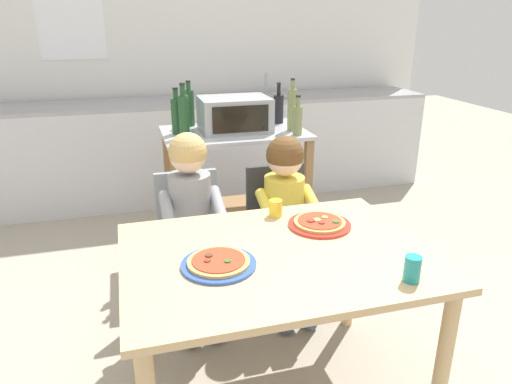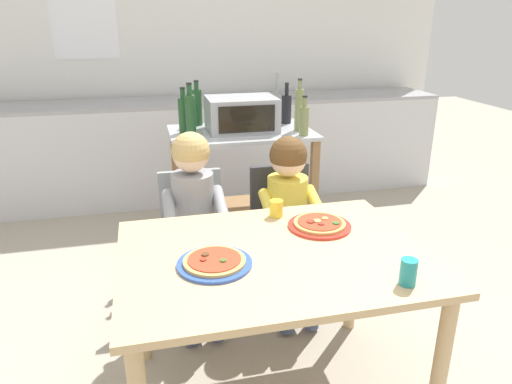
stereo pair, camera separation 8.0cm
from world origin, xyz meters
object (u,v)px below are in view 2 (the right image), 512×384
Objects in this scene: dining_chair_left at (194,234)px; pizza_plate_red_rimmed at (319,224)px; bottle_brown_beer at (184,114)px; drinking_cup_teal at (408,272)px; kitchen_island_cart at (242,173)px; child_in_yellow_shirt at (290,204)px; child_in_grey_shirt at (195,208)px; bottle_dark_olive_oil at (304,120)px; dining_chair_right at (283,227)px; dining_table at (273,274)px; bottle_tall_green_wine at (299,109)px; toaster_oven at (242,114)px; bottle_slim_sauce at (197,106)px; pizza_plate_blue_rimmed at (214,262)px; drinking_cup_yellow at (276,208)px; bottle_squat_spirits at (286,108)px; bottle_clear_vinegar at (190,114)px.

dining_chair_left reaches higher than pizza_plate_red_rimmed.
bottle_brown_beer is at bearing 86.92° from dining_chair_left.
drinking_cup_teal is at bearing -76.08° from pizza_plate_red_rimmed.
kitchen_island_cart is 0.81m from child_in_yellow_shirt.
child_in_grey_shirt is at bearing 138.22° from pizza_plate_red_rimmed.
bottle_dark_olive_oil is at bearing 29.49° from dining_chair_left.
bottle_dark_olive_oil is 0.24× the size of child_in_grey_shirt.
dining_table is at bearing -109.85° from dining_chair_right.
toaster_oven is at bearing 167.04° from bottle_tall_green_wine.
dining_table is 0.69m from child_in_grey_shirt.
dining_chair_left reaches higher than dining_table.
bottle_brown_beer is at bearing -117.72° from bottle_slim_sauce.
bottle_dark_olive_oil reaches higher than pizza_plate_blue_rimmed.
bottle_brown_beer is (-0.11, -0.22, -0.01)m from bottle_slim_sauce.
dining_chair_right reaches higher than dining_table.
bottle_tall_green_wine is 1.22m from pizza_plate_red_rimmed.
toaster_oven is at bearing 62.00° from child_in_grey_shirt.
drinking_cup_yellow is at bearing -49.20° from dining_chair_left.
toaster_oven is 0.87m from dining_chair_right.
drinking_cup_yellow is at bearing -108.78° from bottle_squat_spirits.
child_in_grey_shirt reaches higher than kitchen_island_cart.
drinking_cup_teal is at bearing -93.95° from bottle_squat_spirits.
child_in_grey_shirt is 1.05× the size of child_in_yellow_shirt.
bottle_slim_sauce reaches higher than pizza_plate_blue_rimmed.
toaster_oven is at bearing 83.17° from dining_table.
bottle_tall_green_wine is at bearing 67.94° from dining_table.
bottle_brown_beer is at bearing 171.76° from bottle_tall_green_wine.
bottle_dark_olive_oil reaches higher than kitchen_island_cart.
dining_chair_right is 0.81× the size of child_in_yellow_shirt.
pizza_plate_blue_rimmed is at bearing -105.79° from toaster_oven.
bottle_squat_spirits reaches higher than kitchen_island_cart.
child_in_yellow_shirt is (0.51, -0.03, -0.02)m from child_in_grey_shirt.
child_in_grey_shirt is 0.51m from child_in_yellow_shirt.
child_in_yellow_shirt is 12.67× the size of drinking_cup_yellow.
child_in_yellow_shirt is 10.32× the size of drinking_cup_teal.
bottle_clear_vinegar is 0.32× the size of child_in_grey_shirt.
bottle_clear_vinegar is 1.17× the size of pizza_plate_blue_rimmed.
child_in_yellow_shirt is at bearing -60.29° from bottle_brown_beer.
bottle_slim_sauce reaches higher than drinking_cup_teal.
bottle_dark_olive_oil is 1.56m from drinking_cup_teal.
kitchen_island_cart is at bearing 62.04° from child_in_grey_shirt.
dining_chair_right is 10.21× the size of drinking_cup_yellow.
dining_chair_right is (-0.26, -0.84, -0.52)m from bottle_squat_spirits.
pizza_plate_blue_rimmed is (-0.04, -1.49, -0.28)m from bottle_brown_beer.
kitchen_island_cart is at bearing 12.73° from bottle_clear_vinegar.
child_in_grey_shirt is 0.69m from pizza_plate_red_rimmed.
drinking_cup_yellow is (-0.16, -0.27, 0.10)m from child_in_yellow_shirt.
kitchen_island_cart is 3.20× the size of bottle_brown_beer.
bottle_clear_vinegar is 4.26× the size of drinking_cup_yellow.
bottle_brown_beer reaches higher than dining_chair_left.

